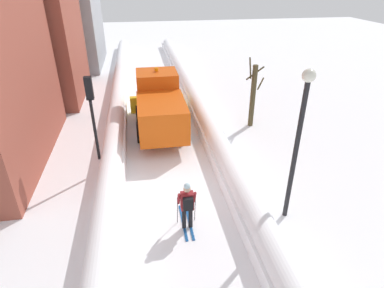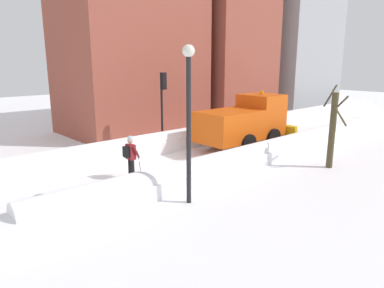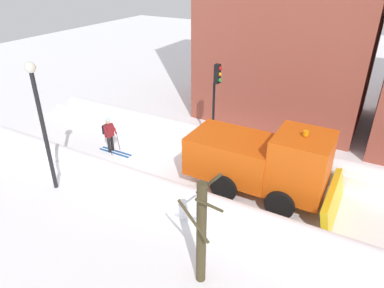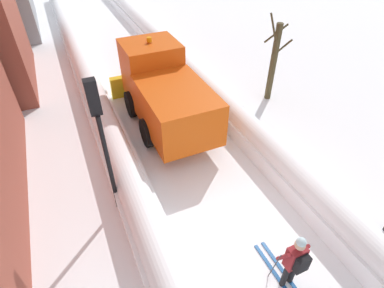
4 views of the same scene
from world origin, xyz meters
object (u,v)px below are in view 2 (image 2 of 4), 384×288
Objects in this scene: traffic_light_pole at (163,96)px; bare_tree_near at (333,129)px; plow_truck at (245,122)px; skier at (131,155)px; street_lamp at (189,106)px.

bare_tree_near is at bearing 23.33° from traffic_light_pole.
bare_tree_near is at bearing -0.82° from plow_truck.
skier is at bearing -52.74° from traffic_light_pole.
street_lamp reaches higher than traffic_light_pole.
street_lamp is at bearing -63.38° from plow_truck.
skier is 0.43× the size of traffic_light_pole.
plow_truck is at bearing 116.62° from street_lamp.
bare_tree_near reaches higher than plow_truck.
skier is 0.48× the size of bare_tree_near.
skier is 0.34× the size of street_lamp.
plow_truck is 8.67m from street_lamp.
street_lamp is at bearing -31.44° from traffic_light_pole.
skier is 4.22m from street_lamp.
traffic_light_pole reaches higher than bare_tree_near.
plow_truck is 1.14× the size of street_lamp.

